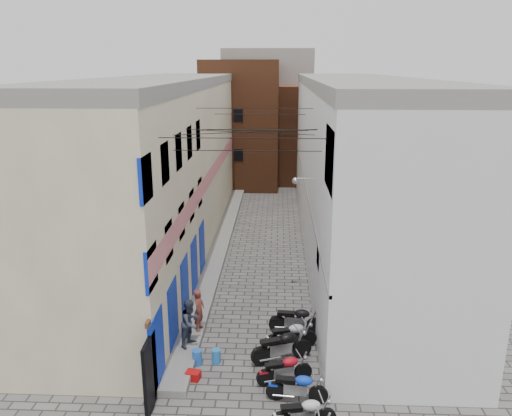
# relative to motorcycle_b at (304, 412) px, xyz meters

# --- Properties ---
(ground) EXTENTS (90.00, 90.00, 0.00)m
(ground) POSITION_rel_motorcycle_b_xyz_m (-1.83, 1.10, -0.53)
(ground) COLOR #585553
(ground) RESTS_ON ground
(plinth) EXTENTS (0.90, 26.00, 0.25)m
(plinth) POSITION_rel_motorcycle_b_xyz_m (-3.88, 14.10, -0.41)
(plinth) COLOR gray
(plinth) RESTS_ON ground
(building_left) EXTENTS (5.10, 27.00, 9.00)m
(building_left) POSITION_rel_motorcycle_b_xyz_m (-6.81, 14.05, 3.97)
(building_left) COLOR #BEAD90
(building_left) RESTS_ON ground
(building_right) EXTENTS (5.94, 26.00, 9.00)m
(building_right) POSITION_rel_motorcycle_b_xyz_m (3.17, 14.10, 3.97)
(building_right) COLOR silver
(building_right) RESTS_ON ground
(building_far_brick_left) EXTENTS (6.00, 6.00, 10.00)m
(building_far_brick_left) POSITION_rel_motorcycle_b_xyz_m (-3.83, 29.10, 4.47)
(building_far_brick_left) COLOR brown
(building_far_brick_left) RESTS_ON ground
(building_far_brick_right) EXTENTS (5.00, 6.00, 8.00)m
(building_far_brick_right) POSITION_rel_motorcycle_b_xyz_m (1.17, 31.10, 3.47)
(building_far_brick_right) COLOR brown
(building_far_brick_right) RESTS_ON ground
(building_far_concrete) EXTENTS (8.00, 5.00, 11.00)m
(building_far_concrete) POSITION_rel_motorcycle_b_xyz_m (-1.83, 35.10, 4.97)
(building_far_concrete) COLOR gray
(building_far_concrete) RESTS_ON ground
(far_shopfront) EXTENTS (2.00, 0.30, 2.40)m
(far_shopfront) POSITION_rel_motorcycle_b_xyz_m (-1.83, 26.30, 0.67)
(far_shopfront) COLOR black
(far_shopfront) RESTS_ON ground
(overhead_wires) EXTENTS (5.80, 13.02, 1.32)m
(overhead_wires) POSITION_rel_motorcycle_b_xyz_m (-1.83, 8.74, 6.59)
(overhead_wires) COLOR black
(overhead_wires) RESTS_ON ground
(motorcycle_b) EXTENTS (1.91, 0.88, 1.06)m
(motorcycle_b) POSITION_rel_motorcycle_b_xyz_m (0.00, 0.00, 0.00)
(motorcycle_b) COLOR #BBBCC1
(motorcycle_b) RESTS_ON ground
(motorcycle_c) EXTENTS (1.89, 0.77, 1.06)m
(motorcycle_c) POSITION_rel_motorcycle_b_xyz_m (-0.14, 1.15, 0.00)
(motorcycle_c) COLOR #0D35C7
(motorcycle_c) RESTS_ON ground
(motorcycle_d) EXTENTS (1.89, 1.08, 1.04)m
(motorcycle_d) POSITION_rel_motorcycle_b_xyz_m (-0.50, 2.04, -0.01)
(motorcycle_d) COLOR #A80C19
(motorcycle_d) RESTS_ON ground
(motorcycle_e) EXTENTS (2.23, 1.39, 1.23)m
(motorcycle_e) POSITION_rel_motorcycle_b_xyz_m (-0.59, 3.21, 0.09)
(motorcycle_e) COLOR black
(motorcycle_e) RESTS_ON ground
(motorcycle_f) EXTENTS (2.00, 1.09, 1.11)m
(motorcycle_f) POSITION_rel_motorcycle_b_xyz_m (-0.27, 4.01, 0.02)
(motorcycle_f) COLOR #B8B9BD
(motorcycle_f) RESTS_ON ground
(motorcycle_g) EXTENTS (2.06, 0.80, 1.17)m
(motorcycle_g) POSITION_rel_motorcycle_b_xyz_m (-0.05, 5.10, 0.05)
(motorcycle_g) COLOR black
(motorcycle_g) RESTS_ON ground
(person_a) EXTENTS (0.47, 0.63, 1.58)m
(person_a) POSITION_rel_motorcycle_b_xyz_m (-3.58, 4.74, 0.51)
(person_a) COLOR brown
(person_a) RESTS_ON plinth
(person_b) EXTENTS (0.95, 1.02, 1.69)m
(person_b) POSITION_rel_motorcycle_b_xyz_m (-3.71, 3.71, 0.56)
(person_b) COLOR #323A4C
(person_b) RESTS_ON plinth
(water_jug_near) EXTENTS (0.41, 0.41, 0.53)m
(water_jug_near) POSITION_rel_motorcycle_b_xyz_m (-3.38, 2.90, -0.27)
(water_jug_near) COLOR blue
(water_jug_near) RESTS_ON ground
(water_jug_far) EXTENTS (0.33, 0.33, 0.48)m
(water_jug_far) POSITION_rel_motorcycle_b_xyz_m (-2.77, 3.02, -0.29)
(water_jug_far) COLOR blue
(water_jug_far) RESTS_ON ground
(red_crate) EXTENTS (0.51, 0.42, 0.28)m
(red_crate) POSITION_rel_motorcycle_b_xyz_m (-3.38, 2.07, -0.39)
(red_crate) COLOR #B70D0D
(red_crate) RESTS_ON ground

